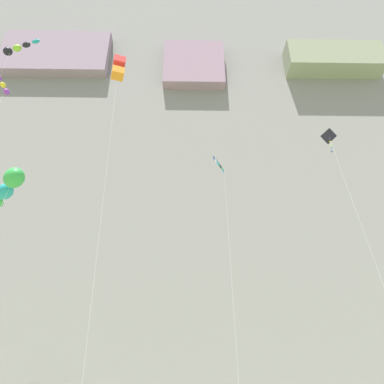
% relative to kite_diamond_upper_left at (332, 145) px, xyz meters
% --- Properties ---
extents(cliff_face, '(180.00, 32.27, 72.04)m').
position_rel_kite_diamond_upper_left_xyz_m(cliff_face, '(-11.73, 31.58, 16.06)').
color(cliff_face, gray).
rests_on(cliff_face, ground).
extents(kite_diamond_upper_left, '(1.67, 3.42, 21.89)m').
position_rel_kite_diamond_upper_left_xyz_m(kite_diamond_upper_left, '(0.00, 0.00, 0.00)').
color(kite_diamond_upper_left, black).
rests_on(kite_diamond_upper_left, ground).
extents(kite_windsock_far_left, '(3.81, 5.91, 9.70)m').
position_rel_kite_diamond_upper_left_xyz_m(kite_windsock_far_left, '(-20.49, -11.39, -10.74)').
color(kite_windsock_far_left, green).
rests_on(kite_windsock_far_left, ground).
extents(kite_windsock_high_left, '(4.75, 4.71, 34.66)m').
position_rel_kite_diamond_upper_left_xyz_m(kite_windsock_high_left, '(-31.83, 2.16, 14.19)').
color(kite_windsock_high_left, black).
rests_on(kite_windsock_high_left, ground).
extents(kite_banner_near_cliff, '(1.44, 4.37, 22.12)m').
position_rel_kite_diamond_upper_left_xyz_m(kite_banner_near_cliff, '(-9.25, 6.25, 0.03)').
color(kite_banner_near_cliff, black).
rests_on(kite_banner_near_cliff, ground).
extents(kite_box_high_center, '(1.64, 2.39, 28.99)m').
position_rel_kite_diamond_upper_left_xyz_m(kite_box_high_center, '(-19.28, -1.08, 7.85)').
color(kite_box_high_center, red).
rests_on(kite_box_high_center, ground).
extents(kite_windsock_mid_center, '(1.04, 3.92, 28.38)m').
position_rel_kite_diamond_upper_left_xyz_m(kite_windsock_mid_center, '(-31.33, 1.43, 7.81)').
color(kite_windsock_mid_center, purple).
rests_on(kite_windsock_mid_center, ground).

